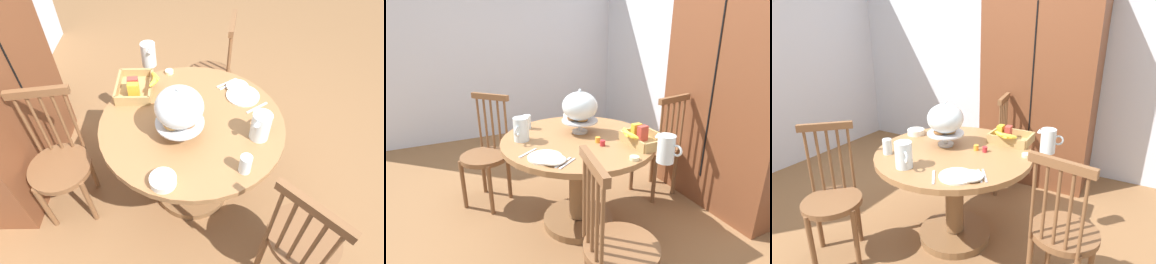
{
  "view_description": "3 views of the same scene",
  "coord_description": "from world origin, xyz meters",
  "views": [
    {
      "loc": [
        -1.38,
        0.15,
        2.07
      ],
      "look_at": [
        -0.11,
        0.13,
        0.74
      ],
      "focal_mm": 29.07,
      "sensor_mm": 36.0,
      "label": 1
    },
    {
      "loc": [
        1.91,
        -0.79,
        1.56
      ],
      "look_at": [
        -0.01,
        0.13,
        0.79
      ],
      "focal_mm": 28.76,
      "sensor_mm": 36.0,
      "label": 2
    },
    {
      "loc": [
        1.08,
        -1.68,
        1.63
      ],
      "look_at": [
        -0.01,
        0.28,
        0.84
      ],
      "focal_mm": 29.45,
      "sensor_mm": 36.0,
      "label": 3
    }
  ],
  "objects": [
    {
      "name": "table_knife",
      "position": [
        0.33,
        -0.13,
        0.74
      ],
      "size": [
        0.1,
        0.15,
        0.01
      ],
      "primitive_type": "cube",
      "rotation": [
        0.0,
        0.0,
        5.29
      ],
      "color": "silver",
      "rests_on": "dining_table"
    },
    {
      "name": "windsor_chair_near_window",
      "position": [
        -0.12,
        0.99,
        0.45
      ],
      "size": [
        0.4,
        0.41,
        0.97
      ],
      "color": "brown",
      "rests_on": "ground_plane"
    },
    {
      "name": "cereal_bowl",
      "position": [
        -0.47,
        0.29,
        0.76
      ],
      "size": [
        0.14,
        0.14,
        0.04
      ],
      "primitive_type": "cylinder",
      "color": "white",
      "rests_on": "dining_table"
    },
    {
      "name": "china_plate_large",
      "position": [
        0.21,
        -0.21,
        0.75
      ],
      "size": [
        0.22,
        0.22,
        0.01
      ],
      "primitive_type": "cylinder",
      "color": "white",
      "rests_on": "dining_table"
    },
    {
      "name": "orange_juice_pitcher",
      "position": [
        -0.15,
        -0.25,
        0.82
      ],
      "size": [
        0.17,
        0.14,
        0.17
      ],
      "color": "silver",
      "rests_on": "dining_table"
    },
    {
      "name": "wall_left",
      "position": [
        -2.43,
        0.36,
        1.3
      ],
      "size": [
        0.06,
        4.32,
        2.6
      ],
      "primitive_type": "cube",
      "color": "silver",
      "rests_on": "ground_plane"
    },
    {
      "name": "jam_jar_strawberry",
      "position": [
        0.19,
        0.23,
        0.76
      ],
      "size": [
        0.04,
        0.04,
        0.04
      ],
      "primitive_type": "cylinder",
      "color": "#B7282D",
      "rests_on": "dining_table"
    },
    {
      "name": "windsor_chair_by_cabinet",
      "position": [
        -0.65,
        -0.45,
        0.45
      ],
      "size": [
        0.47,
        0.47,
        0.97
      ],
      "color": "brown",
      "rests_on": "ground_plane"
    },
    {
      "name": "china_plate_small",
      "position": [
        0.3,
        -0.18,
        0.76
      ],
      "size": [
        0.15,
        0.15,
        0.01
      ],
      "primitive_type": "cylinder",
      "color": "white",
      "rests_on": "china_plate_large"
    },
    {
      "name": "wooden_armoire",
      "position": [
        0.2,
        1.5,
        0.98
      ],
      "size": [
        1.18,
        0.6,
        1.96
      ],
      "color": "brown",
      "rests_on": "ground_plane"
    },
    {
      "name": "pastry_stand_with_dome",
      "position": [
        -0.13,
        0.2,
        0.94
      ],
      "size": [
        0.28,
        0.28,
        0.34
      ],
      "color": "silver",
      "rests_on": "dining_table"
    },
    {
      "name": "butter_dish",
      "position": [
        0.48,
        0.29,
        0.75
      ],
      "size": [
        0.06,
        0.06,
        0.02
      ],
      "primitive_type": "cylinder",
      "color": "beige",
      "rests_on": "dining_table"
    },
    {
      "name": "cereal_basket",
      "position": [
        0.27,
        0.5,
        0.78
      ],
      "size": [
        0.32,
        0.3,
        0.12
      ],
      "color": "tan",
      "rests_on": "dining_table"
    },
    {
      "name": "dinner_fork",
      "position": [
        0.35,
        -0.11,
        0.74
      ],
      "size": [
        0.1,
        0.15,
        0.01
      ],
      "primitive_type": "cube",
      "rotation": [
        0.0,
        0.0,
        5.29
      ],
      "color": "silver",
      "rests_on": "dining_table"
    },
    {
      "name": "soup_spoon",
      "position": [
        0.09,
        -0.28,
        0.74
      ],
      "size": [
        0.1,
        0.15,
        0.01
      ],
      "primitive_type": "cube",
      "rotation": [
        0.0,
        0.0,
        5.29
      ],
      "color": "silver",
      "rests_on": "dining_table"
    },
    {
      "name": "milk_pitcher",
      "position": [
        0.59,
        0.44,
        0.82
      ],
      "size": [
        0.19,
        0.11,
        0.18
      ],
      "color": "silver",
      "rests_on": "dining_table"
    },
    {
      "name": "drinking_glass",
      "position": [
        -0.4,
        -0.14,
        0.8
      ],
      "size": [
        0.06,
        0.06,
        0.11
      ],
      "primitive_type": "cylinder",
      "color": "silver",
      "rests_on": "dining_table"
    },
    {
      "name": "dining_table",
      "position": [
        -0.01,
        0.13,
        0.51
      ],
      "size": [
        1.13,
        1.13,
        0.74
      ],
      "color": "olive",
      "rests_on": "ground_plane"
    },
    {
      "name": "windsor_chair_facing_door",
      "position": [
        0.84,
        -0.05,
        0.45
      ],
      "size": [
        0.41,
        0.41,
        0.97
      ],
      "color": "brown",
      "rests_on": "ground_plane"
    },
    {
      "name": "wall_back",
      "position": [
        0.0,
        1.83,
        1.3
      ],
      "size": [
        4.8,
        0.06,
        2.6
      ],
      "primitive_type": "cube",
      "color": "silver",
      "rests_on": "ground_plane"
    },
    {
      "name": "ground_plane",
      "position": [
        0.0,
        0.0,
        0.0
      ],
      "size": [
        10.0,
        10.0,
        0.0
      ],
      "primitive_type": "plane",
      "color": "brown"
    },
    {
      "name": "jam_jar_apricot",
      "position": [
        0.12,
        0.23,
        0.76
      ],
      "size": [
        0.04,
        0.04,
        0.04
      ],
      "primitive_type": "cylinder",
      "color": "orange",
      "rests_on": "dining_table"
    }
  ]
}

